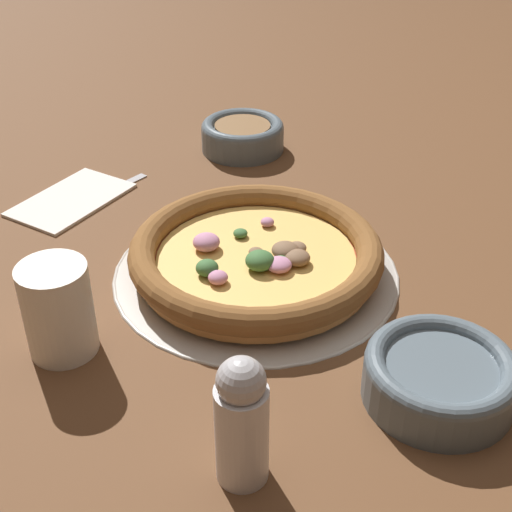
% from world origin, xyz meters
% --- Properties ---
extents(ground_plane, '(3.00, 3.00, 0.00)m').
position_xyz_m(ground_plane, '(0.00, 0.00, 0.00)').
color(ground_plane, brown).
extents(pizza_tray, '(0.32, 0.32, 0.01)m').
position_xyz_m(pizza_tray, '(0.00, 0.00, 0.00)').
color(pizza_tray, '#B7B2A8').
rests_on(pizza_tray, ground_plane).
extents(pizza, '(0.28, 0.28, 0.04)m').
position_xyz_m(pizza, '(0.00, 0.00, 0.03)').
color(pizza, '#BC7F42').
rests_on(pizza, pizza_tray).
extents(bowl_near, '(0.14, 0.14, 0.05)m').
position_xyz_m(bowl_near, '(0.19, 0.17, 0.02)').
color(bowl_near, slate).
rests_on(bowl_near, ground_plane).
extents(bowl_far, '(0.12, 0.12, 0.05)m').
position_xyz_m(bowl_far, '(-0.33, -0.04, 0.02)').
color(bowl_far, slate).
rests_on(bowl_far, ground_plane).
extents(drinking_cup, '(0.07, 0.07, 0.10)m').
position_xyz_m(drinking_cup, '(0.14, -0.18, 0.05)').
color(drinking_cup, silver).
rests_on(drinking_cup, ground_plane).
extents(napkin, '(0.18, 0.16, 0.01)m').
position_xyz_m(napkin, '(-0.15, -0.26, 0.00)').
color(napkin, white).
rests_on(napkin, ground_plane).
extents(fork, '(0.15, 0.12, 0.00)m').
position_xyz_m(fork, '(-0.15, -0.23, 0.00)').
color(fork, '#B7B7BC').
rests_on(fork, ground_plane).
extents(pepper_shaker, '(0.04, 0.04, 0.12)m').
position_xyz_m(pepper_shaker, '(0.28, 0.01, 0.06)').
color(pepper_shaker, silver).
rests_on(pepper_shaker, ground_plane).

